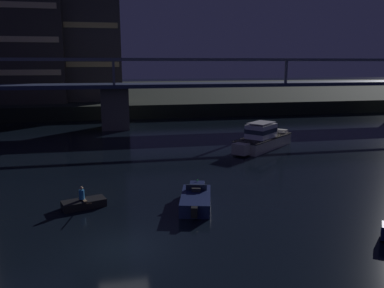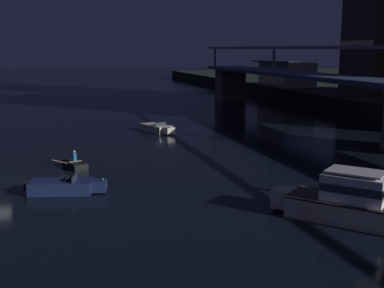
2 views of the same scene
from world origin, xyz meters
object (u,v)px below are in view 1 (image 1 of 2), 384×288
at_px(tower_west_tall, 21,24).
at_px(cabin_cruiser_near_left, 262,139).
at_px(river_bridge, 115,95).
at_px(speedboat_mid_center, 196,199).
at_px(tower_central, 89,7).
at_px(dinghy_with_paddler, 84,203).

relative_size(tower_west_tall, cabin_cruiser_near_left, 3.14).
distance_m(river_bridge, tower_west_tall, 24.83).
distance_m(cabin_cruiser_near_left, speedboat_mid_center, 17.88).
height_order(river_bridge, tower_west_tall, tower_west_tall).
bearing_deg(tower_west_tall, tower_central, 10.53).
relative_size(tower_central, dinghy_with_paddler, 11.47).
height_order(river_bridge, dinghy_with_paddler, river_bridge).
relative_size(tower_central, speedboat_mid_center, 6.21).
height_order(river_bridge, cabin_cruiser_near_left, river_bridge).
xyz_separation_m(tower_west_tall, tower_central, (11.03, 2.05, 3.13)).
bearing_deg(tower_west_tall, cabin_cruiser_near_left, -48.28).
height_order(tower_central, cabin_cruiser_near_left, tower_central).
xyz_separation_m(tower_central, dinghy_with_paddler, (1.40, -48.74, -17.91)).
height_order(cabin_cruiser_near_left, dinghy_with_paddler, cabin_cruiser_near_left).
bearing_deg(speedboat_mid_center, cabin_cruiser_near_left, 55.26).
bearing_deg(speedboat_mid_center, tower_west_tall, 112.01).
xyz_separation_m(river_bridge, tower_central, (-3.60, 19.15, 13.63)).
xyz_separation_m(tower_west_tall, speedboat_mid_center, (19.30, -47.76, -14.64)).
distance_m(river_bridge, speedboat_mid_center, 31.29).
distance_m(tower_west_tall, cabin_cruiser_near_left, 46.47).
bearing_deg(river_bridge, dinghy_with_paddler, -94.25).
relative_size(river_bridge, tower_west_tall, 3.81).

